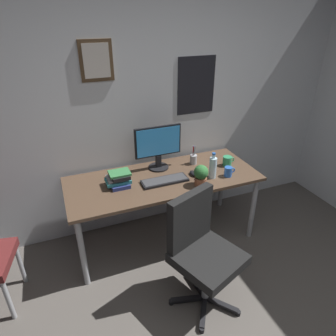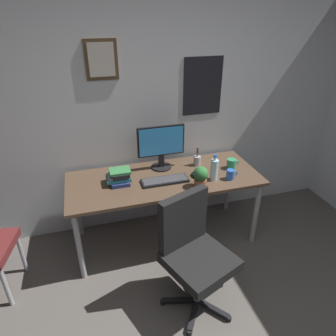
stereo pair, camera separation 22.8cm
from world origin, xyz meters
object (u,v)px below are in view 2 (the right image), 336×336
at_px(computer_mouse, 195,175).
at_px(coffee_mug_near, 230,174).
at_px(water_bottle, 214,169).
at_px(coffee_mug_far, 232,164).
at_px(office_chair, 193,249).
at_px(monitor, 161,145).
at_px(potted_plant, 201,176).
at_px(book_stack_left, 119,177).
at_px(pen_cup, 197,160).
at_px(keyboard, 165,180).

relative_size(computer_mouse, coffee_mug_near, 0.99).
height_order(water_bottle, coffee_mug_far, water_bottle).
height_order(office_chair, monitor, monitor).
height_order(coffee_mug_far, potted_plant, potted_plant).
bearing_deg(computer_mouse, water_bottle, -35.57).
relative_size(computer_mouse, book_stack_left, 0.50).
bearing_deg(pen_cup, office_chair, -112.25).
bearing_deg(office_chair, potted_plant, 64.18).
distance_m(coffee_mug_far, book_stack_left, 1.10).
relative_size(water_bottle, coffee_mug_near, 2.26).
relative_size(water_bottle, potted_plant, 1.29).
xyz_separation_m(office_chair, book_stack_left, (-0.42, 0.78, 0.26)).
height_order(coffee_mug_far, book_stack_left, book_stack_left).
bearing_deg(pen_cup, coffee_mug_near, -61.38).
relative_size(keyboard, pen_cup, 2.15).
height_order(keyboard, potted_plant, potted_plant).
relative_size(potted_plant, book_stack_left, 0.89).
xyz_separation_m(computer_mouse, coffee_mug_near, (0.30, -0.14, 0.03)).
bearing_deg(pen_cup, coffee_mug_far, -27.92).
bearing_deg(coffee_mug_far, water_bottle, -148.52).
bearing_deg(potted_plant, pen_cup, 72.71).
bearing_deg(keyboard, water_bottle, -10.98).
bearing_deg(pen_cup, computer_mouse, -115.47).
bearing_deg(pen_cup, water_bottle, -82.77).
distance_m(coffee_mug_near, potted_plant, 0.33).
height_order(keyboard, book_stack_left, book_stack_left).
bearing_deg(keyboard, potted_plant, -31.03).
relative_size(monitor, coffee_mug_far, 3.61).
relative_size(monitor, coffee_mug_near, 4.13).
relative_size(keyboard, computer_mouse, 3.91).
bearing_deg(coffee_mug_near, book_stack_left, 167.91).
bearing_deg(water_bottle, keyboard, 169.02).
bearing_deg(pen_cup, book_stack_left, -170.06).
height_order(monitor, potted_plant, monitor).
height_order(coffee_mug_near, coffee_mug_far, coffee_mug_far).
bearing_deg(potted_plant, computer_mouse, 83.32).
xyz_separation_m(computer_mouse, potted_plant, (-0.02, -0.18, 0.09)).
height_order(monitor, water_bottle, monitor).
xyz_separation_m(office_chair, pen_cup, (0.38, 0.93, 0.25)).
distance_m(office_chair, computer_mouse, 0.79).
relative_size(office_chair, keyboard, 2.21).
bearing_deg(coffee_mug_near, potted_plant, -171.51).
relative_size(keyboard, potted_plant, 2.21).
relative_size(water_bottle, pen_cup, 1.26).
xyz_separation_m(coffee_mug_far, potted_plant, (-0.43, -0.24, 0.06)).
height_order(water_bottle, potted_plant, water_bottle).
xyz_separation_m(keyboard, water_bottle, (0.44, -0.09, 0.09)).
xyz_separation_m(computer_mouse, coffee_mug_far, (0.40, 0.06, 0.03)).
bearing_deg(office_chair, coffee_mug_far, 48.38).
xyz_separation_m(coffee_mug_far, pen_cup, (-0.30, 0.16, 0.01)).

